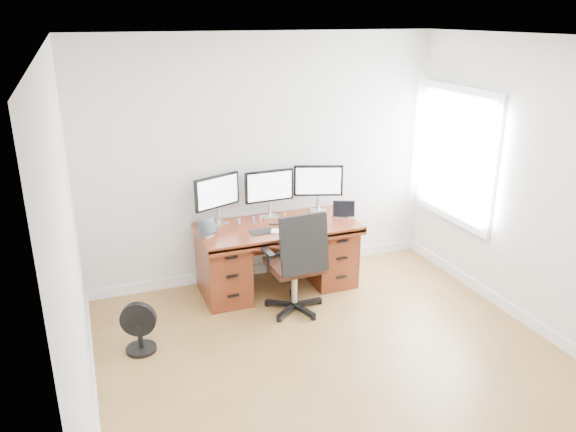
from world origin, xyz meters
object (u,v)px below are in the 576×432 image
object	(u,v)px
keyboard	(284,231)
monitor_center	(269,188)
desk	(277,254)
floor_fan	(139,328)
office_chair	(296,280)

from	to	relation	value
keyboard	monitor_center	bearing A→B (deg)	110.52
desk	floor_fan	distance (m)	1.75
keyboard	office_chair	bearing A→B (deg)	-66.69
floor_fan	keyboard	distance (m)	1.72
office_chair	floor_fan	bearing A→B (deg)	-176.04
desk	monitor_center	distance (m)	0.72
office_chair	monitor_center	distance (m)	1.10
office_chair	keyboard	size ratio (longest dim) A/B	4.15
desk	floor_fan	bearing A→B (deg)	-154.73
desk	floor_fan	world-z (taller)	desk
floor_fan	keyboard	size ratio (longest dim) A/B	1.78
desk	keyboard	bearing A→B (deg)	-93.02
desk	floor_fan	xyz separation A→B (m)	(-1.57, -0.74, -0.17)
office_chair	monitor_center	world-z (taller)	monitor_center
desk	keyboard	world-z (taller)	keyboard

